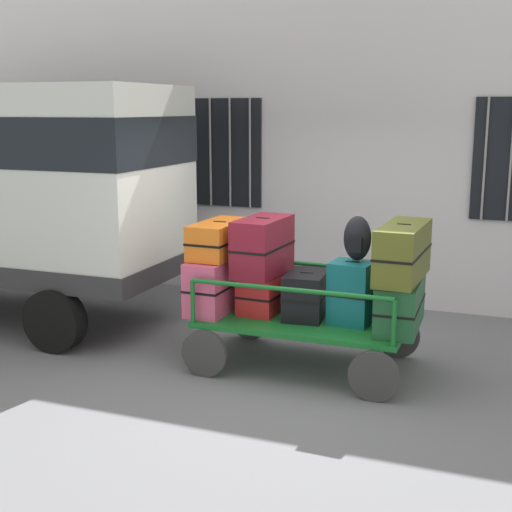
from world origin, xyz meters
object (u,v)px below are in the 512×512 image
(suitcase_right_bottom, at_px, (400,304))
(suitcase_right_middle, at_px, (403,252))
(suitcase_left_bottom, at_px, (219,283))
(suitcase_center_bottom, at_px, (306,295))
(suitcase_midleft_bottom, at_px, (262,293))
(suitcase_midleft_middle, at_px, (263,246))
(backpack, at_px, (357,239))
(suitcase_left_middle, at_px, (220,239))
(luggage_cart, at_px, (305,327))
(suitcase_midright_bottom, at_px, (351,293))

(suitcase_right_bottom, bearing_deg, suitcase_right_middle, 90.00)
(suitcase_left_bottom, height_order, suitcase_center_bottom, suitcase_left_bottom)
(suitcase_midleft_bottom, bearing_deg, suitcase_center_bottom, 0.07)
(suitcase_midleft_middle, bearing_deg, backpack, 0.00)
(suitcase_midleft_middle, distance_m, suitcase_center_bottom, 0.67)
(suitcase_left_middle, distance_m, suitcase_midleft_middle, 0.48)
(luggage_cart, relative_size, suitcase_right_bottom, 2.30)
(suitcase_midleft_middle, bearing_deg, suitcase_right_middle, -0.38)
(suitcase_midright_bottom, bearing_deg, suitcase_midleft_bottom, 177.25)
(suitcase_midright_bottom, bearing_deg, backpack, 62.41)
(luggage_cart, distance_m, backpack, 1.08)
(backpack, bearing_deg, suitcase_left_bottom, -178.50)
(suitcase_left_middle, relative_size, suitcase_right_bottom, 0.93)
(suitcase_midleft_middle, xyz_separation_m, suitcase_right_bottom, (1.43, -0.04, -0.46))
(suitcase_left_middle, xyz_separation_m, suitcase_midleft_middle, (0.48, 0.01, -0.05))
(suitcase_right_middle, bearing_deg, suitcase_midleft_bottom, -179.95)
(suitcase_midleft_middle, height_order, suitcase_midright_bottom, suitcase_midleft_middle)
(suitcase_left_bottom, relative_size, suitcase_left_middle, 1.15)
(luggage_cart, xyz_separation_m, backpack, (0.51, 0.04, 0.95))
(suitcase_right_middle, bearing_deg, luggage_cart, -178.16)
(suitcase_midright_bottom, bearing_deg, suitcase_right_bottom, 1.85)
(suitcase_left_bottom, bearing_deg, backpack, 1.50)
(luggage_cart, height_order, suitcase_midleft_middle, suitcase_midleft_middle)
(suitcase_left_bottom, relative_size, suitcase_midleft_bottom, 1.78)
(suitcase_midleft_bottom, height_order, suitcase_midright_bottom, suitcase_midright_bottom)
(suitcase_midright_bottom, bearing_deg, suitcase_left_bottom, 179.27)
(suitcase_left_bottom, xyz_separation_m, suitcase_right_bottom, (1.91, -0.00, -0.04))
(suitcase_midleft_middle, xyz_separation_m, backpack, (0.98, 0.00, 0.14))
(suitcase_right_bottom, xyz_separation_m, suitcase_right_middle, (-0.00, 0.03, 0.51))
(luggage_cart, distance_m, suitcase_midleft_bottom, 0.57)
(suitcase_right_middle, bearing_deg, suitcase_left_bottom, -179.13)
(suitcase_midleft_middle, distance_m, backpack, 0.99)
(suitcase_left_middle, relative_size, suitcase_midleft_bottom, 1.55)
(suitcase_midleft_bottom, relative_size, suitcase_right_middle, 0.55)
(suitcase_right_middle, bearing_deg, suitcase_left_middle, -179.91)
(suitcase_left_bottom, relative_size, suitcase_right_middle, 0.98)
(suitcase_midleft_middle, height_order, suitcase_right_middle, suitcase_right_middle)
(suitcase_midright_bottom, relative_size, suitcase_right_bottom, 0.67)
(luggage_cart, xyz_separation_m, suitcase_left_middle, (-0.95, 0.03, 0.85))
(luggage_cart, distance_m, suitcase_right_bottom, 1.01)
(suitcase_left_middle, height_order, suitcase_right_middle, suitcase_right_middle)
(luggage_cart, xyz_separation_m, suitcase_midright_bottom, (0.48, -0.02, 0.42))
(suitcase_midleft_bottom, distance_m, suitcase_right_middle, 1.53)
(suitcase_midleft_bottom, height_order, suitcase_midleft_middle, suitcase_midleft_middle)
(suitcase_left_bottom, distance_m, suitcase_left_middle, 0.47)
(luggage_cart, bearing_deg, suitcase_center_bottom, 90.00)
(suitcase_midleft_middle, relative_size, backpack, 1.90)
(suitcase_left_bottom, height_order, suitcase_midleft_middle, suitcase_midleft_middle)
(suitcase_midleft_bottom, bearing_deg, suitcase_left_middle, -179.79)
(suitcase_center_bottom, height_order, suitcase_right_bottom, suitcase_right_bottom)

